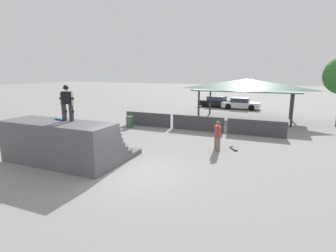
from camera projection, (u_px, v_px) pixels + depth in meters
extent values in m
plane|color=gray|center=(135.00, 173.00, 10.82)|extent=(160.00, 160.00, 0.00)
cube|color=#565459|center=(75.00, 155.00, 12.83)|extent=(5.41, 3.69, 0.24)
cube|color=#565459|center=(68.00, 153.00, 12.37)|extent=(5.41, 2.76, 0.24)
cube|color=#565459|center=(64.00, 149.00, 12.16)|extent=(5.41, 2.42, 0.24)
cube|color=#565459|center=(62.00, 144.00, 12.01)|extent=(5.41, 2.19, 0.24)
cube|color=#565459|center=(60.00, 140.00, 11.89)|extent=(5.41, 2.03, 0.24)
cube|color=#565459|center=(59.00, 135.00, 11.79)|extent=(5.41, 1.91, 0.24)
cube|color=#565459|center=(58.00, 130.00, 11.70)|extent=(5.41, 1.83, 0.24)
cube|color=#565459|center=(57.00, 125.00, 11.64)|extent=(5.41, 1.79, 0.24)
cylinder|color=silver|center=(71.00, 120.00, 12.41)|extent=(5.31, 0.07, 0.07)
cube|color=#2D2D33|center=(71.00, 113.00, 11.73)|extent=(0.18, 0.18, 0.78)
cube|color=black|center=(72.00, 112.00, 11.75)|extent=(0.21, 0.17, 0.11)
cube|color=#2D2D33|center=(64.00, 112.00, 11.78)|extent=(0.18, 0.18, 0.78)
cube|color=black|center=(64.00, 111.00, 11.80)|extent=(0.21, 0.17, 0.11)
cube|color=black|center=(67.00, 98.00, 11.62)|extent=(0.46, 0.31, 0.55)
cylinder|color=beige|center=(72.00, 99.00, 11.59)|extent=(0.13, 0.13, 0.55)
cylinder|color=black|center=(72.00, 99.00, 11.58)|extent=(0.19, 0.19, 0.08)
cylinder|color=beige|center=(61.00, 99.00, 11.67)|extent=(0.13, 0.13, 0.55)
cylinder|color=black|center=(61.00, 98.00, 11.66)|extent=(0.19, 0.19, 0.08)
sphere|color=beige|center=(66.00, 88.00, 11.53)|extent=(0.21, 0.21, 0.21)
sphere|color=black|center=(66.00, 88.00, 11.53)|extent=(0.24, 0.24, 0.24)
cylinder|color=blue|center=(65.00, 120.00, 12.06)|extent=(0.06, 0.04, 0.05)
cylinder|color=blue|center=(62.00, 120.00, 11.95)|extent=(0.06, 0.04, 0.05)
cylinder|color=blue|center=(59.00, 119.00, 12.31)|extent=(0.06, 0.04, 0.05)
cylinder|color=blue|center=(56.00, 119.00, 12.20)|extent=(0.06, 0.04, 0.05)
cube|color=teal|center=(60.00, 119.00, 12.12)|extent=(0.78, 0.32, 0.02)
cube|color=teal|center=(65.00, 119.00, 11.93)|extent=(0.12, 0.21, 0.02)
cube|color=#6B6051|center=(216.00, 142.00, 14.07)|extent=(0.20, 0.20, 0.78)
cube|color=#6B6051|center=(218.00, 144.00, 13.74)|extent=(0.20, 0.20, 0.78)
cube|color=red|center=(218.00, 131.00, 13.77)|extent=(0.41, 0.47, 0.55)
cylinder|color=brown|center=(216.00, 131.00, 14.04)|extent=(0.14, 0.14, 0.55)
cylinder|color=brown|center=(219.00, 133.00, 13.53)|extent=(0.14, 0.14, 0.55)
sphere|color=brown|center=(218.00, 123.00, 13.69)|extent=(0.21, 0.21, 0.21)
cylinder|color=red|center=(231.00, 148.00, 14.36)|extent=(0.05, 0.06, 0.05)
cylinder|color=red|center=(233.00, 148.00, 14.39)|extent=(0.05, 0.06, 0.05)
cylinder|color=red|center=(234.00, 150.00, 13.91)|extent=(0.05, 0.06, 0.05)
cylinder|color=red|center=(237.00, 150.00, 13.93)|extent=(0.05, 0.06, 0.05)
cube|color=black|center=(234.00, 148.00, 14.14)|extent=(0.58, 0.74, 0.02)
cube|color=black|center=(231.00, 146.00, 14.47)|extent=(0.22, 0.18, 0.02)
cube|color=#3D3D42|center=(148.00, 119.00, 20.12)|extent=(3.74, 0.12, 1.05)
cube|color=#3D3D42|center=(198.00, 123.00, 18.58)|extent=(3.74, 0.12, 1.05)
cube|color=#3D3D42|center=(256.00, 128.00, 17.04)|extent=(3.74, 0.12, 1.05)
cylinder|color=#2D2D33|center=(199.00, 106.00, 22.45)|extent=(0.16, 0.16, 2.52)
cylinder|color=#2D2D33|center=(292.00, 111.00, 19.63)|extent=(0.16, 0.16, 2.52)
cylinder|color=#2D2D33|center=(210.00, 101.00, 25.99)|extent=(0.16, 0.16, 2.52)
cylinder|color=#2D2D33|center=(291.00, 105.00, 23.17)|extent=(0.16, 0.16, 2.52)
cube|color=#4C705B|center=(246.00, 90.00, 22.54)|extent=(8.57, 4.63, 0.10)
pyramid|color=#4C705B|center=(247.00, 84.00, 22.44)|extent=(8.40, 4.54, 0.93)
cylinder|color=#385B3D|center=(130.00, 122.00, 19.66)|extent=(0.52, 0.52, 0.85)
cube|color=black|center=(217.00, 103.00, 31.10)|extent=(4.51, 2.20, 0.62)
cube|color=#283342|center=(217.00, 98.00, 31.04)|extent=(2.16, 1.66, 0.46)
cube|color=black|center=(217.00, 97.00, 31.00)|extent=(2.07, 1.62, 0.04)
cylinder|color=black|center=(230.00, 104.00, 31.15)|extent=(0.66, 0.27, 0.64)
cylinder|color=black|center=(226.00, 106.00, 29.82)|extent=(0.66, 0.27, 0.64)
cylinder|color=black|center=(209.00, 103.00, 32.44)|extent=(0.66, 0.27, 0.64)
cylinder|color=black|center=(204.00, 104.00, 31.11)|extent=(0.66, 0.27, 0.64)
cube|color=silver|center=(241.00, 105.00, 29.39)|extent=(4.12, 1.76, 0.62)
cube|color=#283342|center=(240.00, 100.00, 29.33)|extent=(1.93, 1.44, 0.46)
cube|color=silver|center=(240.00, 98.00, 29.28)|extent=(1.84, 1.40, 0.04)
cylinder|color=black|center=(253.00, 106.00, 29.58)|extent=(0.64, 0.22, 0.64)
cylinder|color=black|center=(251.00, 108.00, 28.25)|extent=(0.64, 0.22, 0.64)
cylinder|color=black|center=(231.00, 105.00, 30.60)|extent=(0.64, 0.22, 0.64)
cylinder|color=black|center=(228.00, 106.00, 29.27)|extent=(0.64, 0.22, 0.64)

